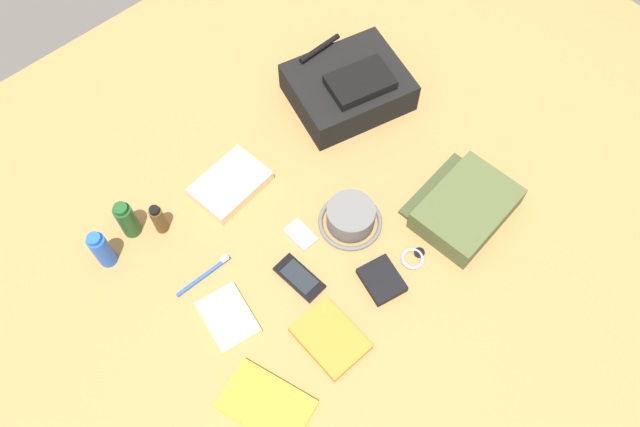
% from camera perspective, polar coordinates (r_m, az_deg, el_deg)
% --- Properties ---
extents(ground_plane, '(2.64, 2.02, 0.02)m').
position_cam_1_polar(ground_plane, '(1.73, 0.00, -0.81)').
color(ground_plane, olive).
rests_on(ground_plane, ground).
extents(backpack, '(0.38, 0.34, 0.13)m').
position_cam_1_polar(backpack, '(1.91, 2.59, 11.26)').
color(backpack, black).
rests_on(backpack, ground_plane).
extents(toiletry_pouch, '(0.29, 0.26, 0.07)m').
position_cam_1_polar(toiletry_pouch, '(1.75, 12.86, 0.53)').
color(toiletry_pouch, '#47512D').
rests_on(toiletry_pouch, ground_plane).
extents(bucket_hat, '(0.17, 0.17, 0.07)m').
position_cam_1_polar(bucket_hat, '(1.69, 2.76, -0.36)').
color(bucket_hat, '#5D5D5D').
rests_on(bucket_hat, ground_plane).
extents(deodorant_spray, '(0.05, 0.05, 0.13)m').
position_cam_1_polar(deodorant_spray, '(1.71, -18.97, -3.06)').
color(deodorant_spray, blue).
rests_on(deodorant_spray, ground_plane).
extents(shampoo_bottle, '(0.05, 0.05, 0.13)m').
position_cam_1_polar(shampoo_bottle, '(1.73, -16.91, -0.53)').
color(shampoo_bottle, '#19471E').
rests_on(shampoo_bottle, ground_plane).
extents(cologne_bottle, '(0.03, 0.03, 0.11)m').
position_cam_1_polar(cologne_bottle, '(1.72, -14.26, -0.50)').
color(cologne_bottle, '#473319').
rests_on(cologne_bottle, ground_plane).
extents(paperback_novel, '(0.19, 0.24, 0.02)m').
position_cam_1_polar(paperback_novel, '(1.56, -4.80, -16.70)').
color(paperback_novel, yellow).
rests_on(paperback_novel, ground_plane).
extents(travel_guidebook, '(0.13, 0.17, 0.02)m').
position_cam_1_polar(travel_guidebook, '(1.59, 0.95, -11.11)').
color(travel_guidebook, orange).
rests_on(travel_guidebook, ground_plane).
extents(cell_phone, '(0.07, 0.14, 0.01)m').
position_cam_1_polar(cell_phone, '(1.65, -1.86, -5.77)').
color(cell_phone, black).
rests_on(cell_phone, ground_plane).
extents(media_player, '(0.05, 0.08, 0.01)m').
position_cam_1_polar(media_player, '(1.70, -1.82, -1.83)').
color(media_player, '#B7B7BC').
rests_on(media_player, ground_plane).
extents(wristwatch, '(0.07, 0.06, 0.01)m').
position_cam_1_polar(wristwatch, '(1.69, 8.36, -3.95)').
color(wristwatch, '#99999E').
rests_on(wristwatch, ground_plane).
extents(toothbrush, '(0.17, 0.01, 0.02)m').
position_cam_1_polar(toothbrush, '(1.68, -10.10, -5.30)').
color(toothbrush, blue).
rests_on(toothbrush, ground_plane).
extents(wallet, '(0.11, 0.13, 0.02)m').
position_cam_1_polar(wallet, '(1.65, 5.64, -5.87)').
color(wallet, black).
rests_on(wallet, ground_plane).
extents(notepad, '(0.13, 0.17, 0.02)m').
position_cam_1_polar(notepad, '(1.62, -8.24, -9.19)').
color(notepad, beige).
rests_on(notepad, ground_plane).
extents(folded_towel, '(0.21, 0.16, 0.04)m').
position_cam_1_polar(folded_towel, '(1.78, -8.03, 2.60)').
color(folded_towel, beige).
rests_on(folded_towel, ground_plane).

